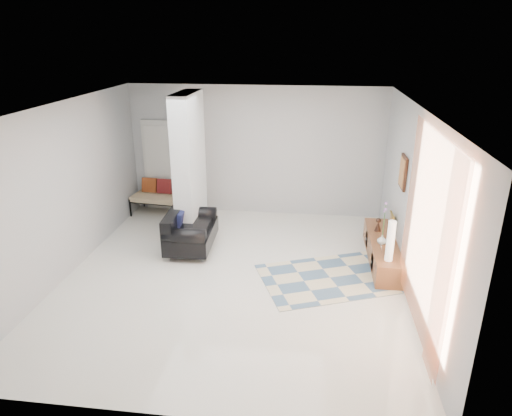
# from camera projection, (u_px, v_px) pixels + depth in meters

# --- Properties ---
(floor) EXTENTS (6.00, 6.00, 0.00)m
(floor) POSITION_uv_depth(u_px,v_px,m) (233.00, 277.00, 7.59)
(floor) COLOR silver
(floor) RESTS_ON ground
(ceiling) EXTENTS (6.00, 6.00, 0.00)m
(ceiling) POSITION_uv_depth(u_px,v_px,m) (230.00, 107.00, 6.59)
(ceiling) COLOR white
(ceiling) RESTS_ON wall_back
(wall_back) EXTENTS (6.00, 0.00, 6.00)m
(wall_back) POSITION_uv_depth(u_px,v_px,m) (256.00, 151.00, 9.87)
(wall_back) COLOR #B1B4B6
(wall_back) RESTS_ON ground
(wall_front) EXTENTS (6.00, 0.00, 6.00)m
(wall_front) POSITION_uv_depth(u_px,v_px,m) (176.00, 304.00, 4.31)
(wall_front) COLOR #B1B4B6
(wall_front) RESTS_ON ground
(wall_left) EXTENTS (0.00, 6.00, 6.00)m
(wall_left) POSITION_uv_depth(u_px,v_px,m) (65.00, 191.00, 7.41)
(wall_left) COLOR #B1B4B6
(wall_left) RESTS_ON ground
(wall_right) EXTENTS (0.00, 6.00, 6.00)m
(wall_right) POSITION_uv_depth(u_px,v_px,m) (414.00, 206.00, 6.77)
(wall_right) COLOR #B1B4B6
(wall_right) RESTS_ON ground
(partition_column) EXTENTS (0.35, 1.20, 2.80)m
(partition_column) POSITION_uv_depth(u_px,v_px,m) (190.00, 167.00, 8.70)
(partition_column) COLOR silver
(partition_column) RESTS_ON floor
(hallway_door) EXTENTS (0.85, 0.06, 2.04)m
(hallway_door) POSITION_uv_depth(u_px,v_px,m) (163.00, 166.00, 10.21)
(hallway_door) COLOR silver
(hallway_door) RESTS_ON floor
(curtain) EXTENTS (0.00, 2.55, 2.55)m
(curtain) POSITION_uv_depth(u_px,v_px,m) (426.00, 234.00, 5.69)
(curtain) COLOR #FF7D43
(curtain) RESTS_ON wall_right
(wall_art) EXTENTS (0.04, 0.45, 0.55)m
(wall_art) POSITION_uv_depth(u_px,v_px,m) (403.00, 172.00, 7.51)
(wall_art) COLOR #361A0E
(wall_art) RESTS_ON wall_right
(media_console) EXTENTS (0.45, 2.06, 0.80)m
(media_console) POSITION_uv_depth(u_px,v_px,m) (382.00, 250.00, 8.06)
(media_console) COLOR brown
(media_console) RESTS_ON floor
(loveseat) EXTENTS (0.85, 1.39, 0.76)m
(loveseat) POSITION_uv_depth(u_px,v_px,m) (188.00, 230.00, 8.50)
(loveseat) COLOR silver
(loveseat) RESTS_ON floor
(daybed) EXTENTS (1.65, 0.84, 0.77)m
(daybed) POSITION_uv_depth(u_px,v_px,m) (168.00, 196.00, 10.10)
(daybed) COLOR black
(daybed) RESTS_ON floor
(area_rug) EXTENTS (2.60, 2.19, 0.01)m
(area_rug) POSITION_uv_depth(u_px,v_px,m) (330.00, 278.00, 7.55)
(area_rug) COLOR beige
(area_rug) RESTS_ON floor
(cylinder_lamp) EXTENTS (0.12, 0.12, 0.67)m
(cylinder_lamp) POSITION_uv_depth(u_px,v_px,m) (390.00, 241.00, 7.17)
(cylinder_lamp) COLOR white
(cylinder_lamp) RESTS_ON media_console
(bronze_figurine) EXTENTS (0.14, 0.14, 0.25)m
(bronze_figurine) POSITION_uv_depth(u_px,v_px,m) (378.00, 225.00, 8.32)
(bronze_figurine) COLOR black
(bronze_figurine) RESTS_ON media_console
(vase) EXTENTS (0.18, 0.18, 0.17)m
(vase) POSITION_uv_depth(u_px,v_px,m) (382.00, 240.00, 7.81)
(vase) COLOR white
(vase) RESTS_ON media_console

